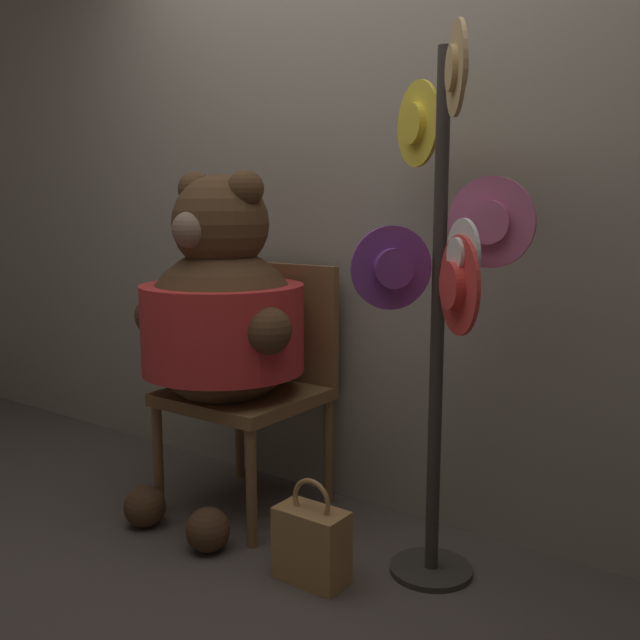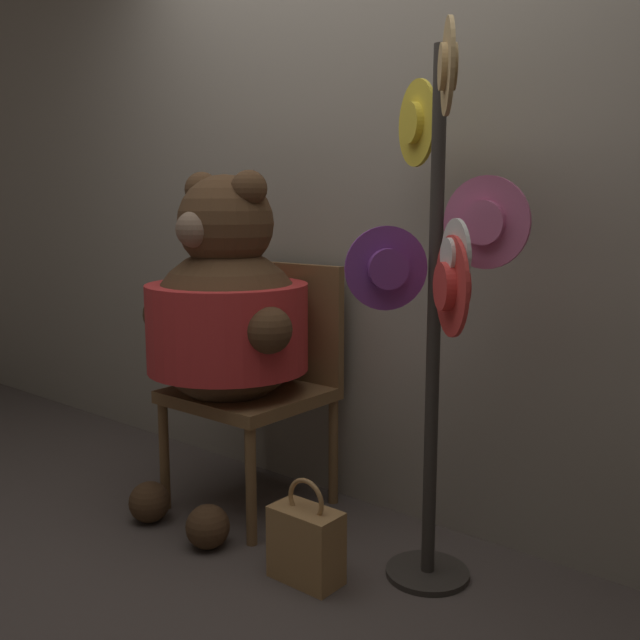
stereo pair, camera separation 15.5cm
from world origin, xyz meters
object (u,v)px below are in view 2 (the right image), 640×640
at_px(chair, 264,374).
at_px(hat_display_rack, 436,274).
at_px(teddy_bear, 226,316).
at_px(handbag_on_ground, 306,543).

relative_size(chair, hat_display_rack, 0.57).
distance_m(teddy_bear, handbag_on_ground, 0.92).
bearing_deg(handbag_on_ground, teddy_bear, 159.96).
relative_size(teddy_bear, hat_display_rack, 0.78).
bearing_deg(teddy_bear, chair, 81.24).
bearing_deg(hat_display_rack, chair, 169.89).
relative_size(chair, teddy_bear, 0.73).
height_order(chair, handbag_on_ground, chair).
bearing_deg(chair, handbag_on_ground, -34.92).
bearing_deg(handbag_on_ground, hat_display_rack, 35.83).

